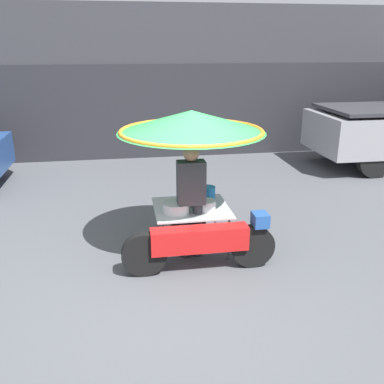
# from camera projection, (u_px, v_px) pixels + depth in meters

# --- Properties ---
(ground_plane) EXTENTS (36.00, 36.00, 0.00)m
(ground_plane) POSITION_uv_depth(u_px,v_px,m) (178.00, 289.00, 5.30)
(ground_plane) COLOR #4C4F54
(shopfront_building) EXTENTS (28.00, 2.06, 3.83)m
(shopfront_building) POSITION_uv_depth(u_px,v_px,m) (141.00, 81.00, 11.73)
(shopfront_building) COLOR #38383D
(shopfront_building) RESTS_ON ground
(vendor_motorcycle_cart) EXTENTS (2.05, 2.02, 2.04)m
(vendor_motorcycle_cart) POSITION_uv_depth(u_px,v_px,m) (193.00, 143.00, 5.76)
(vendor_motorcycle_cart) COLOR black
(vendor_motorcycle_cart) RESTS_ON ground
(vendor_person) EXTENTS (0.38, 0.22, 1.62)m
(vendor_person) POSITION_uv_depth(u_px,v_px,m) (191.00, 196.00, 5.84)
(vendor_person) COLOR #2D2D33
(vendor_person) RESTS_ON ground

